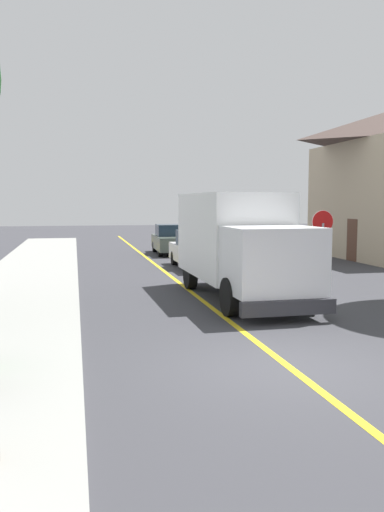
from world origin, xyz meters
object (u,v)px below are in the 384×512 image
Objects in this scene: parked_car_near at (197,250)px; parked_car_mid at (171,240)px; stop_sign at (323,233)px; box_truck at (238,240)px.

parked_car_mid is at bearing 90.02° from parked_car_near.
parked_car_near is 6.78m from stop_sign.
stop_sign is at bearing -62.34° from parked_car_near.
stop_sign is at bearing 24.10° from box_truck.
parked_car_near is (0.44, 7.52, -0.97)m from box_truck.
box_truck reaches higher than parked_car_near.
parked_car_near is at bearing 117.66° from stop_sign.
box_truck is 14.24m from parked_car_mid.
box_truck is at bearing -93.38° from parked_car_near.
stop_sign is (3.55, 1.59, 0.09)m from box_truck.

